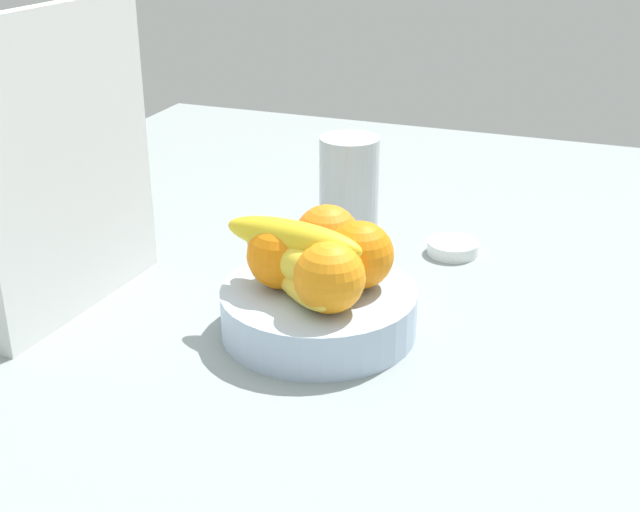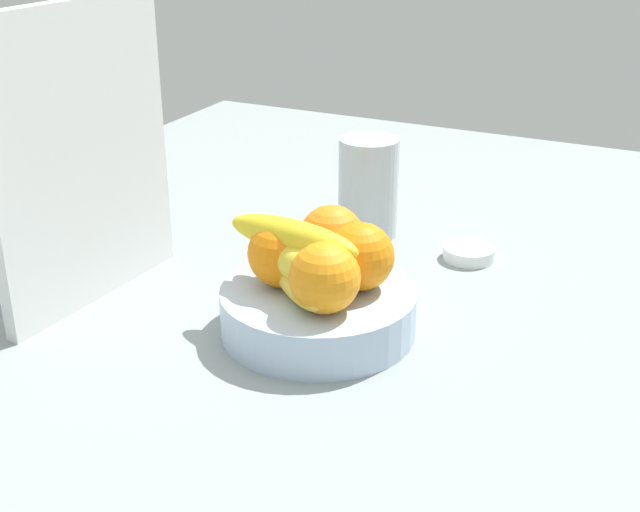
% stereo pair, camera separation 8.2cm
% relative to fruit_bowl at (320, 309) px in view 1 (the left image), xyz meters
% --- Properties ---
extents(ground_plane, '(1.80, 1.40, 0.03)m').
position_rel_fruit_bowl_xyz_m(ground_plane, '(-0.00, -0.01, -0.04)').
color(ground_plane, gray).
extents(fruit_bowl, '(0.23, 0.23, 0.05)m').
position_rel_fruit_bowl_xyz_m(fruit_bowl, '(0.00, 0.00, 0.00)').
color(fruit_bowl, '#AFC5E0').
rests_on(fruit_bowl, ground_plane).
extents(orange_front_left, '(0.08, 0.08, 0.08)m').
position_rel_fruit_bowl_xyz_m(orange_front_left, '(0.02, -0.04, 0.07)').
color(orange_front_left, orange).
rests_on(orange_front_left, fruit_bowl).
extents(orange_front_right, '(0.08, 0.08, 0.08)m').
position_rel_fruit_bowl_xyz_m(orange_front_right, '(0.06, 0.01, 0.07)').
color(orange_front_right, orange).
rests_on(orange_front_right, fruit_bowl).
extents(orange_center, '(0.08, 0.08, 0.08)m').
position_rel_fruit_bowl_xyz_m(orange_center, '(-0.01, 0.04, 0.07)').
color(orange_center, orange).
rests_on(orange_center, fruit_bowl).
extents(orange_back_left, '(0.08, 0.08, 0.08)m').
position_rel_fruit_bowl_xyz_m(orange_back_left, '(-0.05, -0.03, 0.07)').
color(orange_back_left, orange).
rests_on(orange_back_left, fruit_bowl).
extents(banana_bunch, '(0.15, 0.18, 0.08)m').
position_rel_fruit_bowl_xyz_m(banana_bunch, '(-0.02, 0.02, 0.07)').
color(banana_bunch, yellow).
rests_on(banana_bunch, fruit_bowl).
extents(cutting_board, '(0.28, 0.03, 0.36)m').
position_rel_fruit_bowl_xyz_m(cutting_board, '(-0.04, 0.29, 0.15)').
color(cutting_board, white).
rests_on(cutting_board, ground_plane).
extents(thermos_tumbler, '(0.09, 0.09, 0.15)m').
position_rel_fruit_bowl_xyz_m(thermos_tumbler, '(0.29, 0.06, 0.05)').
color(thermos_tumbler, '#B2BBBF').
rests_on(thermos_tumbler, ground_plane).
extents(jar_lid, '(0.07, 0.07, 0.02)m').
position_rel_fruit_bowl_xyz_m(jar_lid, '(0.27, -0.10, -0.02)').
color(jar_lid, white).
rests_on(jar_lid, ground_plane).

